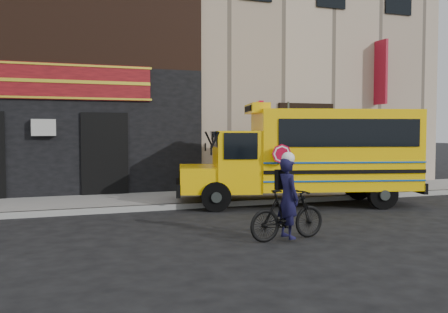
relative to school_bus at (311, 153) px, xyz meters
name	(u,v)px	position (x,y,z in m)	size (l,w,h in m)	color
ground	(270,222)	(-2.27, -2.06, -1.51)	(120.00, 120.00, 0.00)	black
curb	(231,204)	(-2.27, 0.54, -1.43)	(40.00, 0.20, 0.15)	gray
sidewalk	(214,197)	(-2.27, 2.04, -1.43)	(40.00, 3.00, 0.15)	slate
building	(165,38)	(-2.31, 8.39, 4.62)	(20.00, 10.70, 12.00)	tan
school_bus	(311,153)	(0.00, 0.00, 0.00)	(7.21, 3.77, 2.92)	black
sign_pole	(288,146)	(-0.27, 0.89, 0.17)	(0.10, 0.26, 3.03)	#383F3C
bicycle	(288,215)	(-2.77, -3.96, -1.00)	(0.48, 1.68, 1.01)	black
cyclist	(288,200)	(-2.78, -3.98, -0.72)	(0.58, 0.38, 1.59)	black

